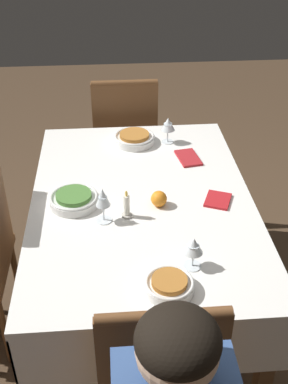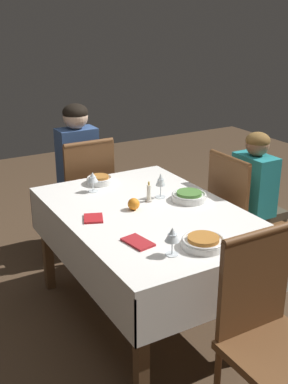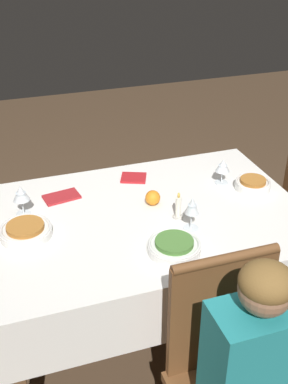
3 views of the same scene
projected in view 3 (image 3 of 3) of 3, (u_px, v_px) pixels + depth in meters
ground_plane at (145, 331)px, 2.58m from camera, size 8.00×8.00×0.00m
dining_table at (145, 230)px, 2.25m from camera, size 1.47×1.00×0.75m
chair_north at (232, 374)px, 1.70m from camera, size 0.43×0.43×0.97m
bowl_west at (253, 184)px, 2.39m from camera, size 0.18×0.18×0.06m
wine_glass_west at (223, 167)px, 2.41m from camera, size 0.07×0.07×0.13m
bowl_north at (174, 246)px, 1.95m from camera, size 0.22×0.22×0.06m
wine_glass_north at (192, 207)px, 2.05m from camera, size 0.07×0.07×0.16m
bowl_east at (26, 231)px, 2.04m from camera, size 0.22×0.22×0.06m
wine_glass_east at (21, 194)px, 2.16m from camera, size 0.08×0.08×0.15m
candle_centerpiece at (178, 209)px, 2.16m from camera, size 0.05×0.05×0.13m
orange_fruit at (153, 198)px, 2.26m from camera, size 0.07×0.07×0.07m
napkin_red_folded at (134, 178)px, 2.49m from camera, size 0.16×0.15×0.01m
napkin_spare_side at (62, 197)px, 2.33m from camera, size 0.18×0.13×0.01m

